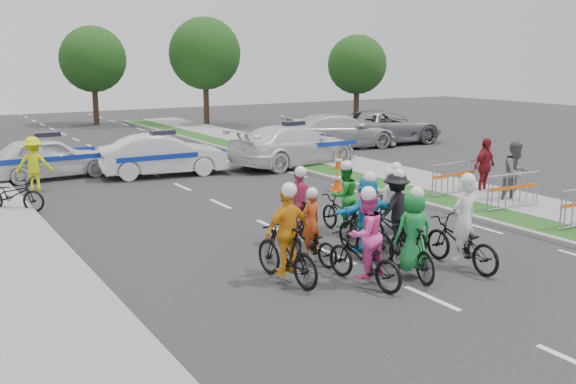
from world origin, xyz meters
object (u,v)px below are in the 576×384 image
police_car_2 (294,145)px  cone_0 (337,181)px  police_car_1 (164,155)px  spectator_1 (516,173)px  rider_5 (366,222)px  tree_2 (357,65)px  rider_3 (287,245)px  rider_2 (364,249)px  cone_1 (339,163)px  barrier_2 (454,180)px  rider_1 (412,242)px  barrier_1 (513,193)px  rider_0 (462,237)px  rider_4 (395,219)px  tree_1 (205,54)px  rider_7 (392,210)px  spectator_2 (485,166)px  rider_9 (299,214)px  parked_bike (13,195)px  police_car_0 (49,157)px  marshal_hiviz (34,164)px  rider_8 (344,207)px  civilian_suv (384,127)px  rider_6 (310,237)px  tree_4 (93,59)px  civilian_sedan (340,131)px

police_car_2 → cone_0: bearing=154.2°
police_car_1 → spectator_1: spectator_1 is taller
rider_5 → tree_2: size_ratio=0.34×
rider_3 → rider_2: bearing=137.0°
rider_3 → cone_1: 12.53m
rider_2 → barrier_2: rider_2 is taller
rider_1 → rider_3: size_ratio=0.93×
barrier_1 → tree_2: bearing=63.0°
rider_0 → rider_4: bearing=-79.1°
tree_1 → rider_4: bearing=-105.6°
rider_1 → rider_2: (-1.09, 0.13, -0.00)m
rider_7 → spectator_2: (6.06, 2.63, 0.16)m
rider_9 → rider_1: bearing=104.0°
rider_3 → police_car_2: bearing=-128.5°
cone_0 → parked_bike: parked_bike is taller
barrier_1 → rider_4: bearing=-168.5°
spectator_1 → barrier_1: size_ratio=0.95×
police_car_0 → marshal_hiviz: bearing=153.5°
rider_5 → tree_2: tree_2 is taller
spectator_1 → cone_0: (-3.47, 4.28, -0.61)m
rider_0 → parked_bike: 12.50m
spectator_1 → cone_0: spectator_1 is taller
rider_8 → civilian_suv: size_ratio=0.30×
rider_8 → cone_0: 5.19m
marshal_hiviz → cone_0: size_ratio=2.56×
marshal_hiviz → cone_0: (8.47, -5.24, -0.56)m
spectator_1 → tree_1: tree_1 is taller
rider_6 → tree_4: (3.76, 31.06, 3.63)m
rider_6 → cone_0: 7.56m
spectator_2 → parked_bike: 14.37m
spectator_1 → police_car_0: bearing=136.7°
rider_0 → spectator_1: 6.78m
rider_6 → civilian_suv: 19.83m
tree_2 → marshal_hiviz: bearing=-151.7°
tree_4 → rider_1: bearing=-94.4°
civilian_sedan → marshal_hiviz: marshal_hiviz is taller
civilian_suv → spectator_1: bearing=160.6°
tree_2 → rider_2: bearing=-126.9°
cone_1 → tree_4: tree_4 is taller
rider_2 → civilian_suv: rider_2 is taller
rider_1 → civilian_sedan: (9.70, 15.91, 0.10)m
rider_3 → cone_0: 8.89m
spectator_2 → barrier_1: 2.49m
rider_3 → barrier_1: bearing=-175.2°
police_car_2 → spectator_2: spectator_2 is taller
spectator_1 → rider_2: bearing=-155.5°
rider_2 → cone_1: bearing=-131.4°
rider_1 → tree_4: size_ratio=0.30×
parked_bike → tree_4: tree_4 is taller
rider_7 → cone_1: rider_7 is taller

